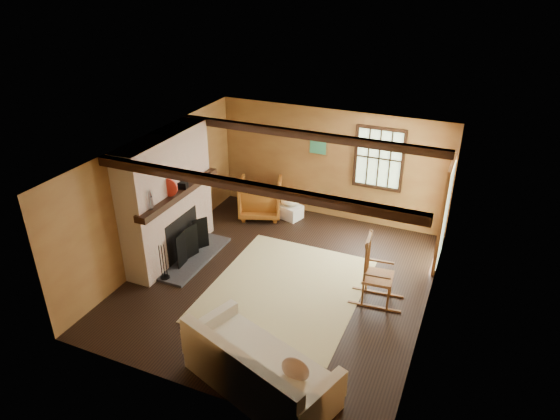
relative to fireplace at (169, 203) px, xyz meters
The scene contains 10 objects.
ground 2.49m from the fireplace, ahead, with size 5.50×5.50×0.00m, color black.
room_envelope 2.52m from the fireplace, ahead, with size 5.02×5.52×2.44m.
fireplace is the anchor object (origin of this frame).
rug 2.67m from the fireplace, ahead, with size 2.50×3.00×0.01m, color tan.
rocking_chair 3.93m from the fireplace, ahead, with size 0.91×0.53×1.20m.
sofa 3.89m from the fireplace, 39.24° to the right, with size 2.30×1.58×0.85m.
firewood_pile 2.73m from the fireplace, 80.47° to the left, with size 0.65×0.12×0.24m.
laundry_basket 2.88m from the fireplace, 57.24° to the left, with size 0.50×0.38×0.30m, color white.
basket_pillow 2.81m from the fireplace, 57.24° to the left, with size 0.44×0.35×0.22m, color beige.
armchair 2.41m from the fireplace, 68.93° to the left, with size 0.89×0.91×0.83m, color #BF6026.
Camera 1 is at (2.91, -6.73, 5.14)m, focal length 32.00 mm.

